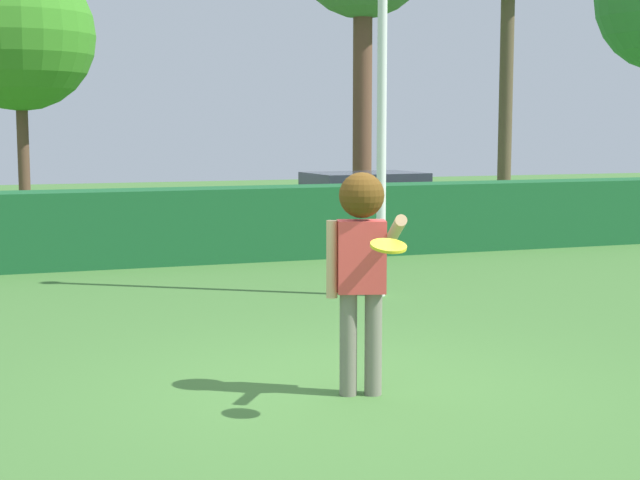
{
  "coord_description": "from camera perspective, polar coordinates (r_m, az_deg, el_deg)",
  "views": [
    {
      "loc": [
        -2.69,
        -7.16,
        2.16
      ],
      "look_at": [
        0.1,
        0.83,
        1.15
      ],
      "focal_mm": 53.56,
      "sensor_mm": 36.0,
      "label": 1
    }
  ],
  "objects": [
    {
      "name": "lamppost",
      "position": [
        12.11,
        3.74,
        11.19
      ],
      "size": [
        0.24,
        0.24,
        5.55
      ],
      "color": "silver",
      "rests_on": "ground"
    },
    {
      "name": "parked_car_white",
      "position": [
        19.0,
        2.66,
        2.36
      ],
      "size": [
        4.31,
        2.05,
        1.25
      ],
      "color": "white",
      "rests_on": "ground"
    },
    {
      "name": "ground_plane",
      "position": [
        7.95,
        1.32,
        -8.96
      ],
      "size": [
        60.0,
        60.0,
        0.0
      ],
      "primitive_type": "plane",
      "color": "#427333"
    },
    {
      "name": "person",
      "position": [
        7.58,
        2.5,
        -0.7
      ],
      "size": [
        0.55,
        0.82,
        1.8
      ],
      "color": "gray",
      "rests_on": "ground"
    },
    {
      "name": "hedge_row",
      "position": [
        15.3,
        -9.01,
        0.83
      ],
      "size": [
        27.29,
        0.9,
        1.18
      ],
      "primitive_type": "cube",
      "color": "#1A592C",
      "rests_on": "ground"
    },
    {
      "name": "willow_tree",
      "position": [
        23.49,
        -17.54,
        11.57
      ],
      "size": [
        3.49,
        3.49,
        6.0
      ],
      "color": "brown",
      "rests_on": "ground"
    },
    {
      "name": "frisbee",
      "position": [
        6.83,
        4.08,
        -0.36
      ],
      "size": [
        0.26,
        0.26,
        0.09
      ],
      "color": "yellow"
    }
  ]
}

